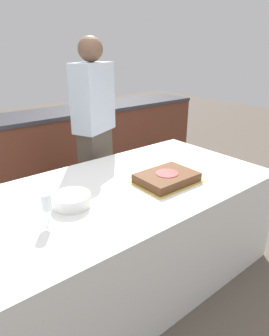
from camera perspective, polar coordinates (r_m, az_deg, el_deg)
name	(u,v)px	position (r m, az deg, el deg)	size (l,w,h in m)	color
ground_plane	(117,279)	(2.33, -3.39, -20.31)	(14.00, 14.00, 0.00)	brown
back_counter	(27,159)	(3.36, -19.82, 1.57)	(4.40, 0.58, 0.92)	#5B2D1E
dining_table	(116,237)	(2.10, -3.61, -12.94)	(2.17, 1.06, 0.73)	white
cake	(167,178)	(2.00, 6.16, -1.86)	(0.42, 0.32, 0.07)	gold
plate_stack	(72,200)	(1.73, -11.86, -6.01)	(0.21, 0.21, 0.07)	white
wine_glass	(46,203)	(1.55, -16.45, -6.47)	(0.06, 0.06, 0.17)	white
side_plate_near_cake	(130,172)	(2.15, -0.91, -0.71)	(0.19, 0.19, 0.00)	white
person_cutting_cake	(95,135)	(2.63, -7.57, 6.23)	(0.42, 0.33, 1.65)	#4C4238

